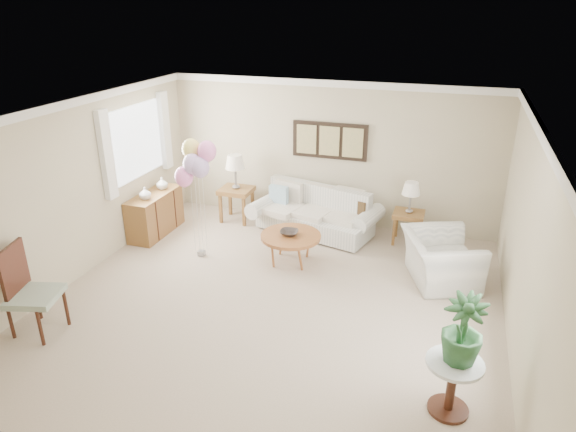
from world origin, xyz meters
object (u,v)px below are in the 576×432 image
(armchair, at_px, (441,259))
(balloon_cluster, at_px, (195,162))
(sofa, at_px, (316,215))
(accent_chair, at_px, (28,289))
(coffee_table, at_px, (291,237))

(armchair, distance_m, balloon_cluster, 3.91)
(sofa, relative_size, accent_chair, 2.09)
(coffee_table, bearing_deg, balloon_cluster, -169.49)
(accent_chair, distance_m, balloon_cluster, 2.86)
(accent_chair, bearing_deg, sofa, 57.55)
(coffee_table, bearing_deg, accent_chair, -132.12)
(sofa, bearing_deg, armchair, -27.08)
(coffee_table, height_order, armchair, armchair)
(sofa, relative_size, armchair, 2.15)
(accent_chair, height_order, balloon_cluster, balloon_cluster)
(armchair, height_order, accent_chair, accent_chair)
(armchair, relative_size, accent_chair, 0.97)
(coffee_table, height_order, balloon_cluster, balloon_cluster)
(accent_chair, bearing_deg, coffee_table, 47.88)
(balloon_cluster, bearing_deg, accent_chair, -112.83)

